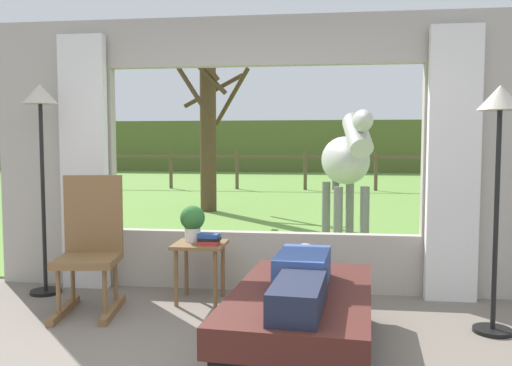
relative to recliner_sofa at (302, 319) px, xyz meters
name	(u,v)px	position (x,y,z in m)	size (l,w,h in m)	color
back_wall_with_window	(262,158)	(-0.44, 1.49, 1.03)	(5.20, 0.12, 2.55)	#ADA599
curtain_panel_left	(84,163)	(-2.13, 1.35, 0.98)	(0.44, 0.10, 2.40)	silver
curtain_panel_right	(453,165)	(1.25, 1.35, 0.98)	(0.44, 0.10, 2.40)	silver
outdoor_pasture_lawn	(306,189)	(-0.44, 12.39, -0.21)	(36.00, 21.68, 0.02)	olive
distant_hill_ridge	(314,146)	(-0.44, 22.23, 0.98)	(36.00, 2.00, 2.40)	#56632E
recliner_sofa	(302,319)	(0.00, 0.00, 0.00)	(1.03, 1.77, 0.42)	black
reclining_person	(302,277)	(0.00, -0.05, 0.30)	(0.39, 1.44, 0.22)	#334C8C
rocking_chair	(91,245)	(-1.78, 0.68, 0.33)	(0.56, 0.74, 1.12)	brown
side_table	(200,253)	(-0.94, 1.03, 0.21)	(0.44, 0.44, 0.52)	brown
potted_plant	(193,221)	(-1.02, 1.09, 0.48)	(0.22, 0.22, 0.32)	silver
book_stack	(209,239)	(-0.84, 0.97, 0.35)	(0.20, 0.16, 0.09)	#B22D28
floor_lamp_left	(41,125)	(-2.42, 1.09, 1.33)	(0.32, 0.32, 1.92)	black
floor_lamp_right	(499,134)	(1.38, 0.54, 1.24)	(0.32, 0.32, 1.81)	black
horse	(346,162)	(0.40, 3.27, 0.94)	(0.76, 1.82, 1.73)	#B2B2AD
pasture_tree	(208,130)	(-2.17, 6.98, 1.43)	(1.51, 1.54, 3.52)	#4C3823
pasture_fence_line	(305,165)	(-0.44, 12.08, 0.53)	(16.10, 0.10, 1.10)	brown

